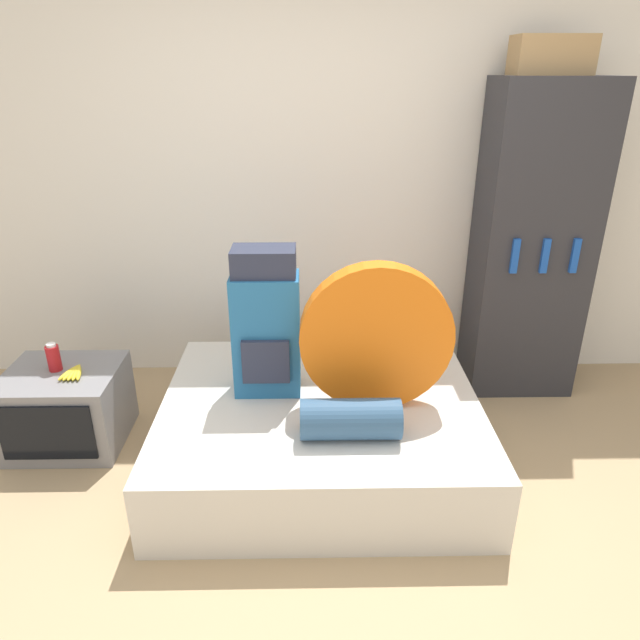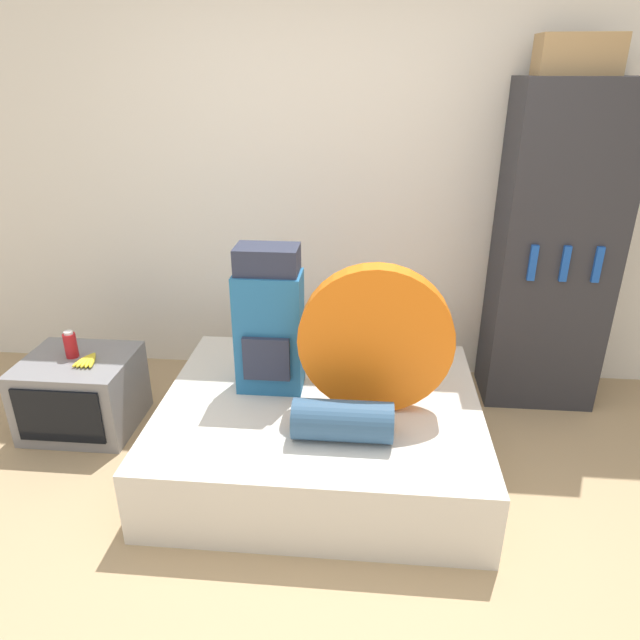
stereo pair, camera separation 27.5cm
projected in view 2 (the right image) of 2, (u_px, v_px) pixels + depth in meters
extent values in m
plane|color=tan|center=(324.00, 574.00, 2.40)|extent=(16.00, 16.00, 0.00)
cube|color=white|center=(349.00, 182.00, 3.57)|extent=(8.00, 0.05, 2.60)
cube|color=silver|center=(321.00, 430.00, 3.04)|extent=(1.64, 1.38, 0.38)
cube|color=#23669E|center=(270.00, 332.00, 2.96)|extent=(0.34, 0.21, 0.64)
cube|color=#282D42|center=(267.00, 260.00, 2.81)|extent=(0.31, 0.19, 0.14)
cube|color=#282D42|center=(266.00, 359.00, 2.89)|extent=(0.24, 0.03, 0.23)
cylinder|color=orange|center=(375.00, 340.00, 2.75)|extent=(0.75, 0.11, 0.75)
cylinder|color=#33567A|center=(343.00, 421.00, 2.61)|extent=(0.46, 0.19, 0.19)
cube|color=gray|center=(82.00, 392.00, 3.32)|extent=(0.61, 0.52, 0.44)
cube|color=black|center=(58.00, 417.00, 3.07)|extent=(0.49, 0.02, 0.32)
cylinder|color=#B2191E|center=(71.00, 345.00, 3.23)|extent=(0.07, 0.07, 0.14)
cylinder|color=white|center=(68.00, 333.00, 3.20)|extent=(0.05, 0.05, 0.02)
ellipsoid|color=yellow|center=(84.00, 360.00, 3.19)|extent=(0.08, 0.18, 0.03)
ellipsoid|color=yellow|center=(86.00, 360.00, 3.19)|extent=(0.06, 0.18, 0.03)
ellipsoid|color=yellow|center=(88.00, 360.00, 3.19)|extent=(0.03, 0.18, 0.03)
ellipsoid|color=yellow|center=(90.00, 360.00, 3.19)|extent=(0.06, 0.18, 0.03)
ellipsoid|color=yellow|center=(92.00, 360.00, 3.19)|extent=(0.08, 0.18, 0.03)
cube|color=#2D2D33|center=(554.00, 252.00, 3.36)|extent=(0.66, 0.41, 1.92)
cube|color=#194CB2|center=(533.00, 263.00, 3.18)|extent=(0.04, 0.02, 0.20)
cube|color=#194CB2|center=(565.00, 264.00, 3.16)|extent=(0.04, 0.02, 0.20)
cube|color=#194CB2|center=(598.00, 265.00, 3.15)|extent=(0.04, 0.02, 0.20)
cube|color=#A88456|center=(578.00, 54.00, 2.95)|extent=(0.42, 0.22, 0.20)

